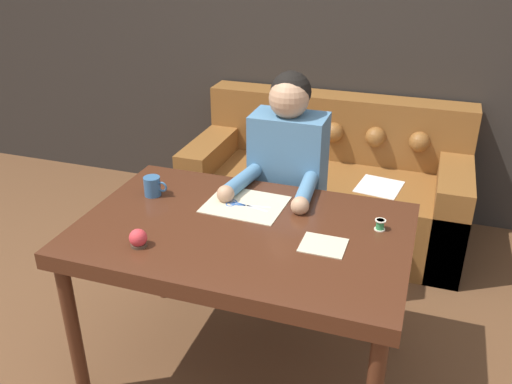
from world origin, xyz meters
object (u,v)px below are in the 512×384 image
scissors (240,205)px  mug (153,186)px  dining_table (243,243)px  couch (327,187)px  pin_cushion (138,239)px  thread_spool (380,225)px  person (287,196)px

scissors → mug: bearing=-175.4°
dining_table → couch: 1.47m
mug → pin_cushion: bearing=-68.9°
thread_spool → pin_cushion: 0.96m
dining_table → mug: bearing=163.7°
person → pin_cushion: (-0.36, -0.85, 0.17)m
scissors → couch: bearing=83.0°
dining_table → couch: bearing=87.0°
dining_table → mug: (-0.49, 0.14, 0.12)m
couch → pin_cushion: 1.80m
thread_spool → pin_cushion: bearing=-153.9°
couch → pin_cushion: couch is taller
scissors → thread_spool: (0.61, -0.02, 0.02)m
mug → thread_spool: bearing=0.9°
dining_table → thread_spool: bearing=16.5°
couch → mug: 1.48m
dining_table → scissors: size_ratio=6.72×
scissors → pin_cushion: size_ratio=2.82×
person → scissors: 0.44m
couch → person: person is taller
couch → scissors: 1.33m
scissors → thread_spool: thread_spool is taller
scissors → pin_cushion: (-0.25, -0.44, 0.03)m
dining_table → pin_cushion: size_ratio=18.97×
dining_table → thread_spool: 0.57m
pin_cushion → person: bearing=67.3°
scissors → mug: size_ratio=1.79×
thread_spool → couch: bearing=110.1°
person → thread_spool: (0.51, -0.43, 0.16)m
couch → scissors: (-0.15, -1.24, 0.46)m
mug → thread_spool: size_ratio=2.51×
couch → scissors: size_ratio=8.74×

